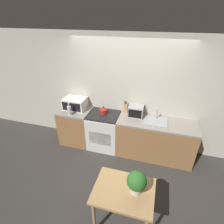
{
  "coord_description": "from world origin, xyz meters",
  "views": [
    {
      "loc": [
        0.65,
        -2.58,
        2.91
      ],
      "look_at": [
        -0.24,
        0.55,
        1.05
      ],
      "focal_mm": 28.0,
      "sensor_mm": 36.0,
      "label": 1
    }
  ],
  "objects_px": {
    "dining_table": "(124,195)",
    "toaster_oven": "(136,111)",
    "kettle": "(103,110)",
    "stove_range": "(104,131)",
    "bottle": "(69,110)",
    "microwave": "(75,103)"
  },
  "relations": [
    {
      "from": "kettle",
      "to": "microwave",
      "type": "xyz_separation_m",
      "value": [
        -0.73,
        0.05,
        0.05
      ]
    },
    {
      "from": "microwave",
      "to": "toaster_oven",
      "type": "xyz_separation_m",
      "value": [
        1.45,
        0.05,
        -0.01
      ]
    },
    {
      "from": "kettle",
      "to": "bottle",
      "type": "height_order",
      "value": "bottle"
    },
    {
      "from": "bottle",
      "to": "kettle",
      "type": "bearing_deg",
      "value": 20.65
    },
    {
      "from": "stove_range",
      "to": "dining_table",
      "type": "bearing_deg",
      "value": -63.1
    },
    {
      "from": "toaster_oven",
      "to": "kettle",
      "type": "bearing_deg",
      "value": -172.29
    },
    {
      "from": "stove_range",
      "to": "toaster_oven",
      "type": "height_order",
      "value": "toaster_oven"
    },
    {
      "from": "stove_range",
      "to": "microwave",
      "type": "relative_size",
      "value": 1.74
    },
    {
      "from": "microwave",
      "to": "bottle",
      "type": "distance_m",
      "value": 0.31
    },
    {
      "from": "microwave",
      "to": "toaster_oven",
      "type": "distance_m",
      "value": 1.45
    },
    {
      "from": "kettle",
      "to": "microwave",
      "type": "relative_size",
      "value": 0.35
    },
    {
      "from": "kettle",
      "to": "bottle",
      "type": "distance_m",
      "value": 0.76
    },
    {
      "from": "bottle",
      "to": "toaster_oven",
      "type": "distance_m",
      "value": 1.48
    },
    {
      "from": "stove_range",
      "to": "bottle",
      "type": "relative_size",
      "value": 3.06
    },
    {
      "from": "dining_table",
      "to": "toaster_oven",
      "type": "bearing_deg",
      "value": 94.37
    },
    {
      "from": "stove_range",
      "to": "kettle",
      "type": "height_order",
      "value": "kettle"
    },
    {
      "from": "microwave",
      "to": "dining_table",
      "type": "relative_size",
      "value": 0.61
    },
    {
      "from": "kettle",
      "to": "stove_range",
      "type": "bearing_deg",
      "value": -69.77
    },
    {
      "from": "toaster_oven",
      "to": "dining_table",
      "type": "relative_size",
      "value": 0.38
    },
    {
      "from": "stove_range",
      "to": "kettle",
      "type": "xyz_separation_m",
      "value": [
        -0.02,
        0.04,
        0.53
      ]
    },
    {
      "from": "stove_range",
      "to": "kettle",
      "type": "bearing_deg",
      "value": 110.23
    },
    {
      "from": "bottle",
      "to": "microwave",
      "type": "bearing_deg",
      "value": 92.68
    }
  ]
}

